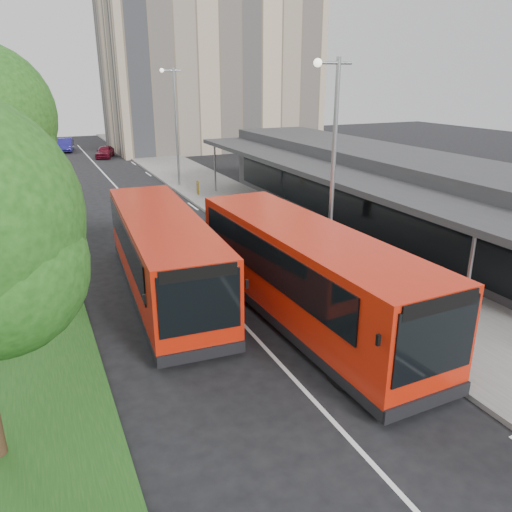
% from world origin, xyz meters
% --- Properties ---
extents(ground, '(120.00, 120.00, 0.00)m').
position_xyz_m(ground, '(0.00, 0.00, 0.00)').
color(ground, black).
rests_on(ground, ground).
extents(pavement, '(5.00, 80.00, 0.15)m').
position_xyz_m(pavement, '(6.00, 20.00, 0.07)').
color(pavement, slate).
rests_on(pavement, ground).
extents(grass_verge, '(5.00, 80.00, 0.10)m').
position_xyz_m(grass_verge, '(-7.00, 20.00, 0.05)').
color(grass_verge, '#184516').
rests_on(grass_verge, ground).
extents(lane_centre_line, '(0.12, 70.00, 0.01)m').
position_xyz_m(lane_centre_line, '(0.00, 15.00, 0.01)').
color(lane_centre_line, silver).
rests_on(lane_centre_line, ground).
extents(kerb_dashes, '(0.12, 56.00, 0.01)m').
position_xyz_m(kerb_dashes, '(3.30, 19.00, 0.01)').
color(kerb_dashes, silver).
rests_on(kerb_dashes, ground).
extents(office_block, '(22.00, 12.00, 18.00)m').
position_xyz_m(office_block, '(14.00, 42.00, 9.00)').
color(office_block, tan).
rests_on(office_block, ground).
extents(station_building, '(7.70, 26.00, 4.00)m').
position_xyz_m(station_building, '(10.86, 8.00, 2.04)').
color(station_building, '#2E2E30').
rests_on(station_building, ground).
extents(lamp_post_near, '(1.44, 0.28, 8.00)m').
position_xyz_m(lamp_post_near, '(4.12, 2.00, 4.72)').
color(lamp_post_near, gray).
rests_on(lamp_post_near, pavement).
extents(lamp_post_far, '(1.44, 0.28, 8.00)m').
position_xyz_m(lamp_post_far, '(4.12, 22.00, 4.72)').
color(lamp_post_far, gray).
rests_on(lamp_post_far, pavement).
extents(bus_main, '(3.12, 11.07, 3.11)m').
position_xyz_m(bus_main, '(1.92, -0.24, 1.60)').
color(bus_main, '#B91B09').
rests_on(bus_main, ground).
extents(bus_second, '(3.34, 10.63, 2.97)m').
position_xyz_m(bus_second, '(-1.66, 3.72, 1.52)').
color(bus_second, '#B91B09').
rests_on(bus_second, ground).
extents(litter_bin, '(0.56, 0.56, 0.85)m').
position_xyz_m(litter_bin, '(5.45, 9.37, 0.58)').
color(litter_bin, '#332214').
rests_on(litter_bin, pavement).
extents(bollard, '(0.16, 0.16, 0.92)m').
position_xyz_m(bollard, '(4.45, 18.45, 0.61)').
color(bollard, '#F2AB0C').
rests_on(bollard, pavement).
extents(car_near, '(2.50, 3.72, 1.18)m').
position_xyz_m(car_near, '(1.49, 38.70, 0.59)').
color(car_near, '#5B0D1E').
rests_on(car_near, ground).
extents(car_far, '(2.07, 4.31, 1.36)m').
position_xyz_m(car_far, '(-1.66, 45.04, 0.68)').
color(car_far, navy).
rests_on(car_far, ground).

